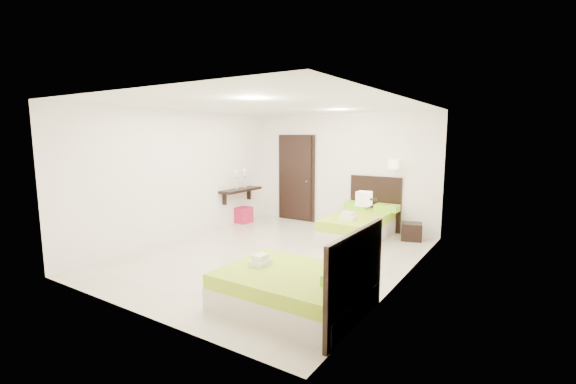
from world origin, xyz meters
The scene contains 7 objects.
floor centered at (0.00, 0.00, 0.00)m, with size 5.50×5.50×0.00m, color beige.
bed_single centered at (0.85, 1.87, 0.30)m, with size 1.17×1.94×1.60m.
bed_double centered at (1.45, -1.61, 0.26)m, with size 1.73×1.47×1.43m.
nightstand centered at (1.77, 2.32, 0.18)m, with size 0.40×0.35×0.35m, color black.
ottoman centered at (-2.14, 1.72, 0.19)m, with size 0.38×0.38×0.38m, color #AA163D.
door centered at (-1.20, 2.70, 1.05)m, with size 1.02×0.15×2.14m.
console_shelf centered at (-2.08, 1.60, 0.82)m, with size 0.35×1.20×0.78m.
Camera 1 is at (3.78, -5.41, 2.09)m, focal length 24.00 mm.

